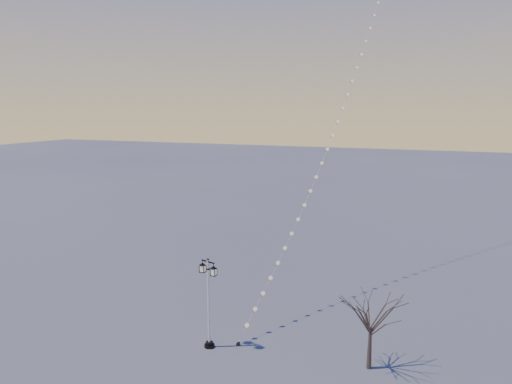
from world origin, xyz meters
The scene contains 4 objects.
ground centered at (0.00, 0.00, 0.00)m, with size 300.00×300.00×0.00m, color #5C5E5D.
street_lamp centered at (-1.84, 0.43, 3.13)m, with size 1.38×0.81×5.66m.
bare_tree centered at (7.63, 1.52, 3.16)m, with size 2.74×2.74×4.55m.
kite_train centered at (2.57, 16.71, 17.35)m, with size 6.32×31.46×34.89m.
Camera 1 is at (11.10, -24.50, 14.53)m, focal length 34.41 mm.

